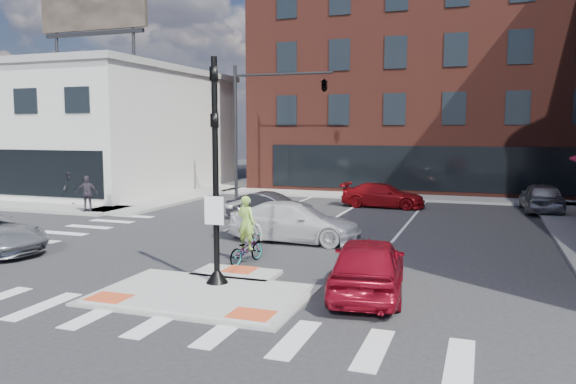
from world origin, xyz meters
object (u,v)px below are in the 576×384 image
at_px(cyclist, 246,241).
at_px(pedestrian_b, 87,193).
at_px(bg_car_dark, 270,207).
at_px(white_pickup, 295,222).
at_px(bg_car_red, 383,195).
at_px(red_sedan, 368,266).
at_px(bg_car_silver, 542,197).
at_px(pedestrian_a, 70,188).

relative_size(cyclist, pedestrian_b, 1.20).
xyz_separation_m(bg_car_dark, pedestrian_b, (-9.35, -1.16, 0.40)).
bearing_deg(white_pickup, pedestrian_b, 75.81).
xyz_separation_m(white_pickup, cyclist, (-0.33, -3.84, -0.01)).
bearing_deg(bg_car_red, pedestrian_b, 121.22).
bearing_deg(cyclist, red_sedan, 165.95).
distance_m(bg_car_silver, bg_car_red, 8.03).
xyz_separation_m(white_pickup, pedestrian_b, (-11.99, 3.00, 0.31)).
distance_m(red_sedan, pedestrian_a, 21.66).
xyz_separation_m(red_sedan, pedestrian_a, (-18.69, 10.96, 0.29)).
relative_size(bg_car_red, cyclist, 2.09).
relative_size(bg_car_silver, pedestrian_b, 2.52).
bearing_deg(pedestrian_b, bg_car_red, 0.12).
bearing_deg(pedestrian_b, white_pickup, -42.79).
bearing_deg(red_sedan, cyclist, -33.29).
bearing_deg(bg_car_dark, pedestrian_a, 90.89).
xyz_separation_m(bg_car_red, pedestrian_b, (-13.52, -7.45, 0.40)).
relative_size(pedestrian_a, pedestrian_b, 1.00).
xyz_separation_m(bg_car_red, cyclist, (-1.87, -14.29, 0.07)).
bearing_deg(white_pickup, bg_car_silver, -40.15).
xyz_separation_m(red_sedan, pedestrian_b, (-15.97, 8.96, 0.28)).
xyz_separation_m(bg_car_silver, pedestrian_a, (-24.22, -6.33, 0.28)).
xyz_separation_m(bg_car_silver, pedestrian_b, (-21.50, -8.33, 0.28)).
distance_m(white_pickup, cyclist, 3.85).
relative_size(white_pickup, cyclist, 2.35).
xyz_separation_m(pedestrian_a, pedestrian_b, (2.72, -2.00, -0.00)).
xyz_separation_m(bg_car_dark, pedestrian_a, (-12.07, 0.84, 0.40)).
relative_size(bg_car_silver, pedestrian_a, 2.51).
distance_m(bg_car_dark, bg_car_silver, 14.10).
xyz_separation_m(bg_car_dark, bg_car_silver, (12.15, 7.17, 0.12)).
height_order(white_pickup, pedestrian_a, pedestrian_a).
bearing_deg(bg_car_red, pedestrian_a, 110.91).
bearing_deg(pedestrian_a, cyclist, -14.53).
bearing_deg(red_sedan, bg_car_red, -88.60).
bearing_deg(white_pickup, bg_car_dark, 32.18).
bearing_deg(bg_car_red, cyclist, 174.91).
bearing_deg(pedestrian_b, cyclist, -59.13).
relative_size(bg_car_red, pedestrian_a, 2.49).
bearing_deg(bg_car_dark, white_pickup, -142.83).
relative_size(bg_car_dark, pedestrian_b, 2.20).
relative_size(bg_car_dark, pedestrian_a, 2.19).
distance_m(cyclist, pedestrian_a, 16.88).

